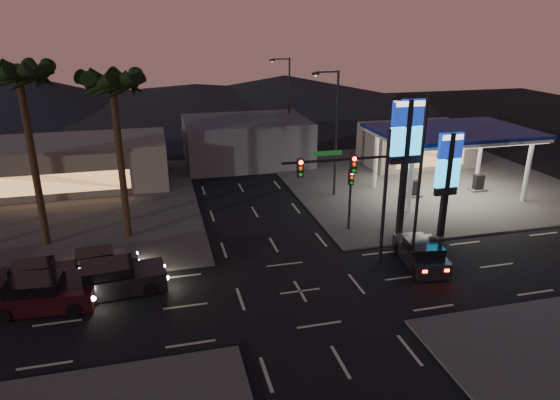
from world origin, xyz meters
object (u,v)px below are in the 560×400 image
object	(u,v)px
gas_station	(452,134)
pylon_sign_short	(448,169)
car_lane_a_mid	(42,294)
car_lane_b_mid	(38,275)
suv_station	(421,253)
pylon_sign_tall	(407,141)
traffic_signal_mast	(357,181)
car_lane_b_front	(100,262)
car_lane_a_front	(115,279)

from	to	relation	value
gas_station	pylon_sign_short	distance (m)	9.02
car_lane_a_mid	car_lane_b_mid	size ratio (longest dim) A/B	1.25
pylon_sign_short	suv_station	bearing A→B (deg)	-135.20
pylon_sign_tall	traffic_signal_mast	size ratio (longest dim) A/B	1.12
pylon_sign_tall	car_lane_b_front	world-z (taller)	pylon_sign_tall
car_lane_a_front	car_lane_b_mid	distance (m)	4.42
car_lane_b_mid	suv_station	distance (m)	21.40
car_lane_a_mid	car_lane_b_mid	distance (m)	2.59
car_lane_a_mid	car_lane_b_front	bearing A→B (deg)	53.76
traffic_signal_mast	pylon_sign_short	bearing A→B (deg)	19.13
car_lane_a_front	car_lane_a_mid	bearing A→B (deg)	-167.51
car_lane_b_front	pylon_sign_short	bearing A→B (deg)	-1.03
pylon_sign_tall	traffic_signal_mast	bearing A→B (deg)	-143.48
car_lane_a_mid	car_lane_b_front	xyz separation A→B (m)	(2.43, 3.32, -0.15)
pylon_sign_tall	suv_station	distance (m)	7.15
pylon_sign_short	car_lane_b_front	bearing A→B (deg)	178.97
traffic_signal_mast	car_lane_b_front	world-z (taller)	traffic_signal_mast
traffic_signal_mast	car_lane_a_front	bearing A→B (deg)	178.55
car_lane_a_mid	car_lane_b_mid	xyz separation A→B (m)	(-0.65, 2.51, -0.14)
car_lane_b_front	car_lane_b_mid	distance (m)	3.19
gas_station	car_lane_a_mid	bearing A→B (deg)	-160.12
gas_station	suv_station	xyz separation A→B (m)	(-8.28, -10.76, -4.37)
pylon_sign_tall	car_lane_a_front	size ratio (longest dim) A/B	1.69
pylon_sign_tall	suv_station	bearing A→B (deg)	-100.41
car_lane_a_mid	car_lane_b_front	distance (m)	4.12
gas_station	suv_station	world-z (taller)	gas_station
car_lane_a_front	car_lane_b_front	size ratio (longest dim) A/B	1.25
car_lane_a_mid	traffic_signal_mast	bearing A→B (deg)	1.45
gas_station	car_lane_b_mid	distance (m)	30.87
gas_station	pylon_sign_tall	xyz separation A→B (m)	(-7.50, -6.50, 1.31)
gas_station	traffic_signal_mast	xyz separation A→B (m)	(-12.24, -10.01, 0.15)
traffic_signal_mast	suv_station	world-z (taller)	traffic_signal_mast
pylon_sign_short	traffic_signal_mast	size ratio (longest dim) A/B	0.88
pylon_sign_tall	pylon_sign_short	xyz separation A→B (m)	(2.50, -1.00, -1.74)
pylon_sign_short	car_lane_a_front	size ratio (longest dim) A/B	1.32
car_lane_b_front	car_lane_a_mid	bearing A→B (deg)	-126.24
gas_station	pylon_sign_tall	bearing A→B (deg)	-139.09
car_lane_a_mid	car_lane_b_mid	bearing A→B (deg)	104.54
pylon_sign_short	car_lane_b_front	world-z (taller)	pylon_sign_short
car_lane_a_front	car_lane_b_front	bearing A→B (deg)	110.81
pylon_sign_tall	traffic_signal_mast	distance (m)	6.02
traffic_signal_mast	car_lane_a_front	distance (m)	13.93
car_lane_a_mid	gas_station	bearing A→B (deg)	19.88
car_lane_b_mid	suv_station	bearing A→B (deg)	-7.61
suv_station	car_lane_b_mid	bearing A→B (deg)	172.39
gas_station	car_lane_b_front	bearing A→B (deg)	-164.93
pylon_sign_tall	gas_station	bearing A→B (deg)	40.91
pylon_sign_short	car_lane_b_mid	world-z (taller)	pylon_sign_short
gas_station	pylon_sign_tall	distance (m)	10.01
car_lane_b_front	suv_station	size ratio (longest dim) A/B	0.89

